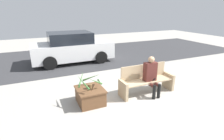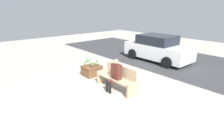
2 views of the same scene
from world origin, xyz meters
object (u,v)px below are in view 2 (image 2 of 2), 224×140
planter_box (92,70)px  parked_car (157,48)px  potted_plant (92,62)px  bench (117,78)px  person_seated (115,74)px

planter_box → parked_car: parked_car is taller
potted_plant → bench: bearing=-2.1°
person_seated → parked_car: parked_car is taller
potted_plant → parked_car: parked_car is taller
bench → person_seated: bearing=-73.9°
bench → planter_box: (-1.94, 0.07, -0.19)m
parked_car → potted_plant: bearing=-95.8°
parked_car → planter_box: bearing=-95.9°
person_seated → parked_car: size_ratio=0.31×
bench → potted_plant: size_ratio=2.47×
person_seated → parked_car: bearing=107.1°
person_seated → planter_box: 2.06m
bench → potted_plant: bearing=177.9°
person_seated → potted_plant: 1.99m
bench → parked_car: 4.94m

